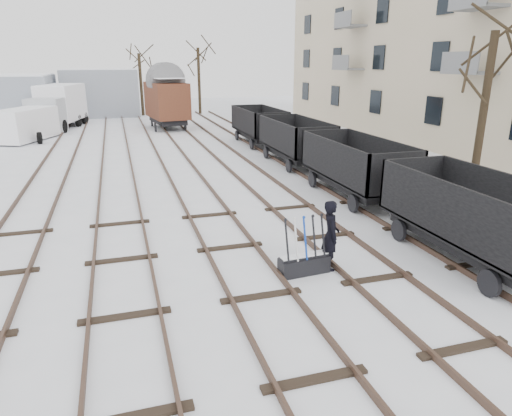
{
  "coord_description": "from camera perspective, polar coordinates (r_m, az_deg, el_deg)",
  "views": [
    {
      "loc": [
        -2.81,
        -8.85,
        5.13
      ],
      "look_at": [
        0.73,
        2.83,
        1.2
      ],
      "focal_mm": 32.0,
      "sensor_mm": 36.0,
      "label": 1
    }
  ],
  "objects": [
    {
      "name": "worker",
      "position": [
        11.77,
        9.32,
        -3.37
      ],
      "size": [
        0.58,
        0.75,
        1.83
      ],
      "primitive_type": "imported",
      "rotation": [
        0.0,
        0.0,
        1.33
      ],
      "color": "black",
      "rests_on": "ground"
    },
    {
      "name": "panel_van",
      "position": [
        34.77,
        -26.9,
        9.32
      ],
      "size": [
        3.91,
        5.31,
        2.15
      ],
      "rotation": [
        0.0,
        0.0,
        -0.42
      ],
      "color": "white",
      "rests_on": "ground"
    },
    {
      "name": "freight_wagon_b",
      "position": [
        18.4,
        12.29,
        4.05
      ],
      "size": [
        2.24,
        5.59,
        2.28
      ],
      "color": "black",
      "rests_on": "ground"
    },
    {
      "name": "tracks",
      "position": [
        23.26,
        -9.57,
        5.03
      ],
      "size": [
        13.9,
        52.0,
        0.16
      ],
      "color": "black",
      "rests_on": "ground"
    },
    {
      "name": "box_van_wagon",
      "position": [
        37.71,
        -11.12,
        13.21
      ],
      "size": [
        3.4,
        5.49,
        3.95
      ],
      "rotation": [
        0.0,
        0.0,
        0.13
      ],
      "color": "black",
      "rests_on": "ground"
    },
    {
      "name": "tree_near",
      "position": [
        19.49,
        26.45,
        10.03
      ],
      "size": [
        0.3,
        0.3,
        6.19
      ],
      "primitive_type": "cylinder",
      "color": "black",
      "rests_on": "ground"
    },
    {
      "name": "freight_wagon_c",
      "position": [
        24.06,
        4.93,
        7.58
      ],
      "size": [
        2.24,
        5.59,
        2.28
      ],
      "color": "black",
      "rests_on": "ground"
    },
    {
      "name": "shed_right",
      "position": [
        48.95,
        -18.79,
        13.55
      ],
      "size": [
        7.0,
        6.0,
        4.5
      ],
      "color": "#8B929D",
      "rests_on": "ground"
    },
    {
      "name": "freight_wagon_a",
      "position": [
        13.42,
        25.48,
        -2.46
      ],
      "size": [
        2.24,
        5.59,
        2.28
      ],
      "color": "black",
      "rests_on": "ground"
    },
    {
      "name": "tree_far_left",
      "position": [
        47.78,
        -14.18,
        14.7
      ],
      "size": [
        0.3,
        0.3,
        5.9
      ],
      "primitive_type": "cylinder",
      "color": "black",
      "rests_on": "ground"
    },
    {
      "name": "freight_wagon_d",
      "position": [
        30.02,
        0.36,
        9.68
      ],
      "size": [
        2.24,
        5.59,
        2.28
      ],
      "color": "black",
      "rests_on": "ground"
    },
    {
      "name": "ground_frame",
      "position": [
        11.64,
        6.03,
        -6.86
      ],
      "size": [
        1.33,
        0.53,
        1.49
      ],
      "rotation": [
        0.0,
        0.0,
        0.08
      ],
      "color": "black",
      "rests_on": "ground"
    },
    {
      "name": "tree_far_right",
      "position": [
        48.27,
        -7.13,
        15.45
      ],
      "size": [
        0.3,
        0.3,
        6.46
      ],
      "primitive_type": "cylinder",
      "color": "black",
      "rests_on": "ground"
    },
    {
      "name": "lorry",
      "position": [
        40.23,
        -23.46,
        11.58
      ],
      "size": [
        3.6,
        7.77,
        3.39
      ],
      "rotation": [
        0.0,
        0.0,
        -0.24
      ],
      "color": "black",
      "rests_on": "ground"
    },
    {
      "name": "ground",
      "position": [
        10.61,
        0.66,
        -11.07
      ],
      "size": [
        120.0,
        120.0,
        0.0
      ],
      "primitive_type": "plane",
      "color": "white",
      "rests_on": "ground"
    }
  ]
}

